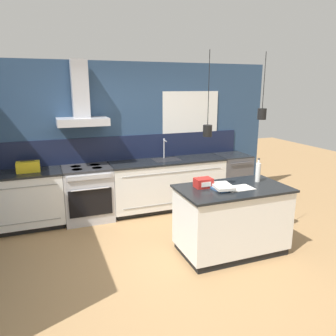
{
  "coord_description": "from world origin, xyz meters",
  "views": [
    {
      "loc": [
        -1.37,
        -3.62,
        2.2
      ],
      "look_at": [
        0.27,
        0.63,
        1.05
      ],
      "focal_mm": 35.0,
      "sensor_mm": 36.0,
      "label": 1
    }
  ],
  "objects_px": {
    "oven_range": "(88,194)",
    "book_stack": "(222,187)",
    "bottle_on_island": "(258,172)",
    "red_supply_box": "(203,183)",
    "yellow_toolbox": "(28,167)",
    "dishwasher": "(231,177)"
  },
  "relations": [
    {
      "from": "oven_range",
      "to": "yellow_toolbox",
      "type": "xyz_separation_m",
      "value": [
        -0.87,
        0.0,
        0.54
      ]
    },
    {
      "from": "bottle_on_island",
      "to": "red_supply_box",
      "type": "relative_size",
      "value": 1.47
    },
    {
      "from": "oven_range",
      "to": "book_stack",
      "type": "distance_m",
      "value": 2.4
    },
    {
      "from": "oven_range",
      "to": "dishwasher",
      "type": "bearing_deg",
      "value": 0.09
    },
    {
      "from": "red_supply_box",
      "to": "oven_range",
      "type": "bearing_deg",
      "value": 127.58
    },
    {
      "from": "bottle_on_island",
      "to": "red_supply_box",
      "type": "xyz_separation_m",
      "value": [
        -0.82,
        0.03,
        -0.08
      ]
    },
    {
      "from": "oven_range",
      "to": "book_stack",
      "type": "relative_size",
      "value": 2.51
    },
    {
      "from": "oven_range",
      "to": "dishwasher",
      "type": "height_order",
      "value": "same"
    },
    {
      "from": "dishwasher",
      "to": "yellow_toolbox",
      "type": "xyz_separation_m",
      "value": [
        -3.62,
        0.0,
        0.54
      ]
    },
    {
      "from": "oven_range",
      "to": "dishwasher",
      "type": "relative_size",
      "value": 1.0
    },
    {
      "from": "dishwasher",
      "to": "yellow_toolbox",
      "type": "height_order",
      "value": "yellow_toolbox"
    },
    {
      "from": "yellow_toolbox",
      "to": "oven_range",
      "type": "bearing_deg",
      "value": -0.29
    },
    {
      "from": "bottle_on_island",
      "to": "yellow_toolbox",
      "type": "bearing_deg",
      "value": 150.14
    },
    {
      "from": "dishwasher",
      "to": "red_supply_box",
      "type": "distance_m",
      "value": 2.29
    },
    {
      "from": "dishwasher",
      "to": "bottle_on_island",
      "type": "xyz_separation_m",
      "value": [
        -0.65,
        -1.7,
        0.59
      ]
    },
    {
      "from": "bottle_on_island",
      "to": "red_supply_box",
      "type": "height_order",
      "value": "bottle_on_island"
    },
    {
      "from": "dishwasher",
      "to": "red_supply_box",
      "type": "xyz_separation_m",
      "value": [
        -1.47,
        -1.67,
        0.52
      ]
    },
    {
      "from": "dishwasher",
      "to": "yellow_toolbox",
      "type": "distance_m",
      "value": 3.66
    },
    {
      "from": "oven_range",
      "to": "dishwasher",
      "type": "xyz_separation_m",
      "value": [
        2.75,
        0.0,
        0.0
      ]
    },
    {
      "from": "dishwasher",
      "to": "oven_range",
      "type": "bearing_deg",
      "value": -179.91
    },
    {
      "from": "oven_range",
      "to": "book_stack",
      "type": "bearing_deg",
      "value": -51.25
    },
    {
      "from": "bottle_on_island",
      "to": "red_supply_box",
      "type": "distance_m",
      "value": 0.82
    }
  ]
}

